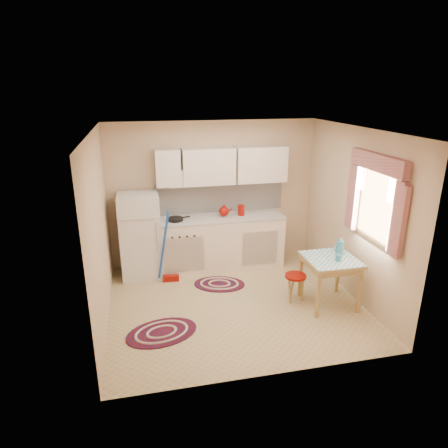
{
  "coord_description": "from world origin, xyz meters",
  "views": [
    {
      "loc": [
        -1.27,
        -5.04,
        3.03
      ],
      "look_at": [
        -0.1,
        0.25,
        1.16
      ],
      "focal_mm": 32.0,
      "sensor_mm": 36.0,
      "label": 1
    }
  ],
  "objects_px": {
    "base_cabinets": "(218,243)",
    "fridge": "(140,236)",
    "table": "(329,282)",
    "stool": "(295,288)"
  },
  "relations": [
    {
      "from": "fridge",
      "to": "base_cabinets",
      "type": "xyz_separation_m",
      "value": [
        1.31,
        0.05,
        -0.26
      ]
    },
    {
      "from": "fridge",
      "to": "table",
      "type": "xyz_separation_m",
      "value": [
        2.62,
        -1.57,
        -0.34
      ]
    },
    {
      "from": "table",
      "to": "fridge",
      "type": "bearing_deg",
      "value": 149.09
    },
    {
      "from": "table",
      "to": "stool",
      "type": "height_order",
      "value": "table"
    },
    {
      "from": "base_cabinets",
      "to": "fridge",
      "type": "bearing_deg",
      "value": -177.82
    },
    {
      "from": "fridge",
      "to": "stool",
      "type": "relative_size",
      "value": 3.33
    },
    {
      "from": "base_cabinets",
      "to": "table",
      "type": "distance_m",
      "value": 2.08
    },
    {
      "from": "fridge",
      "to": "table",
      "type": "bearing_deg",
      "value": -30.91
    },
    {
      "from": "table",
      "to": "stool",
      "type": "xyz_separation_m",
      "value": [
        -0.44,
        0.19,
        -0.15
      ]
    },
    {
      "from": "stool",
      "to": "fridge",
      "type": "bearing_deg",
      "value": 147.69
    }
  ]
}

